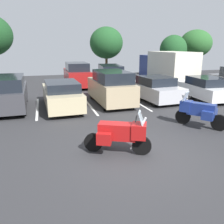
# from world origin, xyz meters

# --- Properties ---
(ground) EXTENTS (44.00, 44.00, 0.10)m
(ground) POSITION_xyz_m (0.00, 0.00, -0.05)
(ground) COLOR #2D2D30
(motorcycle_touring) EXTENTS (2.00, 1.31, 1.41)m
(motorcycle_touring) POSITION_xyz_m (-0.48, 0.21, 0.67)
(motorcycle_touring) COLOR black
(motorcycle_touring) RESTS_ON ground
(motorcycle_second) EXTENTS (1.43, 1.75, 1.44)m
(motorcycle_second) POSITION_xyz_m (3.46, 1.74, 0.67)
(motorcycle_second) COLOR black
(motorcycle_second) RESTS_ON ground
(parking_stripes) EXTENTS (26.06, 4.81, 0.01)m
(parking_stripes) POSITION_xyz_m (-1.68, 6.86, 0.00)
(parking_stripes) COLOR silver
(parking_stripes) RESTS_ON ground
(car_charcoal) EXTENTS (1.91, 4.60, 1.80)m
(car_charcoal) POSITION_xyz_m (-4.52, 6.95, 0.91)
(car_charcoal) COLOR #38383D
(car_charcoal) RESTS_ON ground
(car_champagne) EXTENTS (1.95, 4.81, 1.51)m
(car_champagne) POSITION_xyz_m (-1.80, 6.47, 0.74)
(car_champagne) COLOR #C1B289
(car_champagne) RESTS_ON ground
(car_tan) EXTENTS (1.92, 4.47, 1.93)m
(car_tan) POSITION_xyz_m (1.08, 6.82, 0.95)
(car_tan) COLOR tan
(car_tan) RESTS_ON ground
(car_silver) EXTENTS (2.21, 4.41, 1.49)m
(car_silver) POSITION_xyz_m (3.92, 6.92, 0.72)
(car_silver) COLOR #B7B7BC
(car_silver) RESTS_ON ground
(car_white) EXTENTS (2.03, 4.72, 1.41)m
(car_white) POSITION_xyz_m (7.14, 6.49, 0.69)
(car_white) COLOR white
(car_white) RESTS_ON ground
(car_far_red) EXTENTS (1.79, 4.53, 1.99)m
(car_far_red) POSITION_xyz_m (-0.01, 13.23, 0.97)
(car_far_red) COLOR maroon
(car_far_red) RESTS_ON ground
(car_far_blue) EXTENTS (2.28, 4.82, 1.72)m
(car_far_blue) POSITION_xyz_m (2.86, 13.51, 0.87)
(car_far_blue) COLOR #2D519E
(car_far_blue) RESTS_ON ground
(box_truck) EXTENTS (2.69, 6.24, 2.81)m
(box_truck) POSITION_xyz_m (7.75, 12.39, 1.51)
(box_truck) COLOR navy
(box_truck) RESTS_ON ground
(tree_rear) EXTENTS (2.86, 2.86, 4.40)m
(tree_rear) POSITION_xyz_m (10.97, 17.17, 2.89)
(tree_rear) COLOR #4C3823
(tree_rear) RESTS_ON ground
(tree_far_right) EXTENTS (3.72, 3.72, 5.33)m
(tree_far_right) POSITION_xyz_m (4.43, 20.57, 3.58)
(tree_far_right) COLOR #4C3823
(tree_far_right) RESTS_ON ground
(tree_far_left) EXTENTS (3.72, 3.72, 5.11)m
(tree_far_left) POSITION_xyz_m (14.99, 19.02, 3.51)
(tree_far_left) COLOR #4C3823
(tree_far_left) RESTS_ON ground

